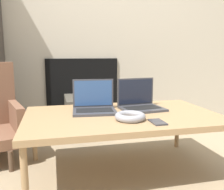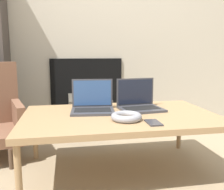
% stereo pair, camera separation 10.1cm
% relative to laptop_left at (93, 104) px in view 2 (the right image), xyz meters
% --- Properties ---
extents(wall_back, '(7.00, 0.08, 2.60)m').
position_rel_laptop_left_xyz_m(wall_back, '(0.17, 1.11, 0.82)').
color(wall_back, '#B7AD99').
rests_on(wall_back, ground_plane).
extents(table, '(1.28, 0.78, 0.41)m').
position_rel_laptop_left_xyz_m(table, '(0.17, -0.13, -0.08)').
color(table, '#9E7A51').
rests_on(table, ground_plane).
extents(laptop_left, '(0.32, 0.27, 0.22)m').
position_rel_laptop_left_xyz_m(laptop_left, '(0.00, 0.00, 0.00)').
color(laptop_left, '#38383D').
rests_on(laptop_left, table).
extents(laptop_right, '(0.32, 0.27, 0.22)m').
position_rel_laptop_left_xyz_m(laptop_right, '(0.34, -0.00, 0.00)').
color(laptop_right, '#38383D').
rests_on(laptop_right, table).
extents(headphones, '(0.19, 0.19, 0.04)m').
position_rel_laptop_left_xyz_m(headphones, '(0.18, -0.28, -0.02)').
color(headphones, gray).
rests_on(headphones, table).
extents(phone, '(0.08, 0.13, 0.01)m').
position_rel_laptop_left_xyz_m(phone, '(0.31, -0.38, -0.04)').
color(phone, '#333338').
rests_on(phone, table).
extents(tv, '(0.41, 0.51, 0.38)m').
position_rel_laptop_left_xyz_m(tv, '(0.05, 0.80, -0.27)').
color(tv, '#4C473D').
rests_on(tv, ground_plane).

